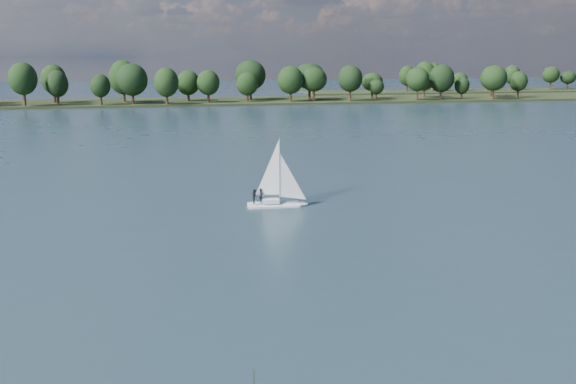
{
  "coord_description": "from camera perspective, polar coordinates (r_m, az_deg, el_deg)",
  "views": [
    {
      "loc": [
        -21.47,
        -31.86,
        16.7
      ],
      "look_at": [
        -7.17,
        33.94,
        2.5
      ],
      "focal_mm": 40.0,
      "sensor_mm": 36.0,
      "label": 1
    }
  ],
  "objects": [
    {
      "name": "treeline",
      "position": [
        240.62,
        -8.55,
        9.73
      ],
      "size": [
        562.5,
        73.69,
        18.48
      ],
      "color": "black",
      "rests_on": "ground"
    },
    {
      "name": "far_shore",
      "position": [
        245.37,
        -7.29,
        7.91
      ],
      "size": [
        660.0,
        40.0,
        1.5
      ],
      "primitive_type": "cube",
      "color": "black",
      "rests_on": "ground"
    },
    {
      "name": "sailboat",
      "position": [
        72.49,
        -1.27,
        0.46
      ],
      "size": [
        6.4,
        2.18,
        8.29
      ],
      "rotation": [
        0.0,
        0.0,
        -0.07
      ],
      "color": "white",
      "rests_on": "ground"
    },
    {
      "name": "ground",
      "position": [
        134.64,
        -3.0,
        4.76
      ],
      "size": [
        700.0,
        700.0,
        0.0
      ],
      "primitive_type": "plane",
      "color": "#233342",
      "rests_on": "ground"
    },
    {
      "name": "far_shore_back",
      "position": [
        344.08,
        19.81,
        8.43
      ],
      "size": [
        220.0,
        30.0,
        1.4
      ],
      "primitive_type": "cube",
      "color": "black",
      "rests_on": "ground"
    }
  ]
}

